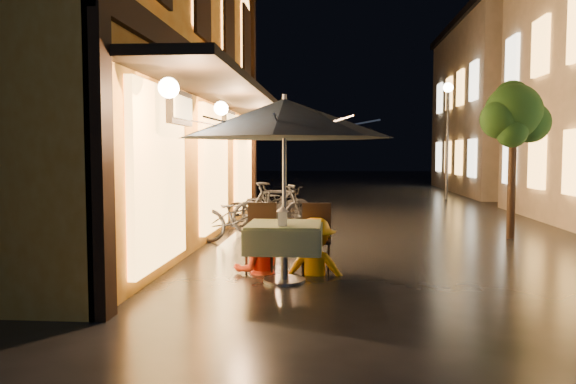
# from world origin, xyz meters

# --- Properties ---
(ground) EXTENTS (90.00, 90.00, 0.00)m
(ground) POSITION_xyz_m (0.00, 0.00, 0.00)
(ground) COLOR black
(ground) RESTS_ON ground
(west_building) EXTENTS (5.90, 11.40, 7.40)m
(west_building) POSITION_xyz_m (-5.72, 4.00, 3.71)
(west_building) COLOR orange
(west_building) RESTS_ON ground
(east_building_far) EXTENTS (7.30, 10.30, 7.30)m
(east_building_far) POSITION_xyz_m (7.49, 18.00, 3.66)
(east_building_far) COLOR #C4AC96
(east_building_far) RESTS_ON ground
(street_tree) EXTENTS (1.43, 1.20, 3.15)m
(street_tree) POSITION_xyz_m (2.41, 4.51, 2.42)
(street_tree) COLOR black
(street_tree) RESTS_ON ground
(streetlamp_far) EXTENTS (0.36, 0.36, 4.23)m
(streetlamp_far) POSITION_xyz_m (3.00, 14.00, 2.92)
(streetlamp_far) COLOR #59595E
(streetlamp_far) RESTS_ON ground
(cafe_table) EXTENTS (0.99, 0.99, 0.78)m
(cafe_table) POSITION_xyz_m (-1.75, 0.43, 0.59)
(cafe_table) COLOR #59595E
(cafe_table) RESTS_ON ground
(patio_umbrella) EXTENTS (2.83, 2.83, 2.46)m
(patio_umbrella) POSITION_xyz_m (-1.75, 0.43, 2.15)
(patio_umbrella) COLOR #59595E
(patio_umbrella) RESTS_ON ground
(cafe_chair_left) EXTENTS (0.42, 0.42, 0.97)m
(cafe_chair_left) POSITION_xyz_m (-2.15, 1.16, 0.54)
(cafe_chair_left) COLOR black
(cafe_chair_left) RESTS_ON ground
(cafe_chair_right) EXTENTS (0.42, 0.42, 0.97)m
(cafe_chair_right) POSITION_xyz_m (-1.35, 1.16, 0.54)
(cafe_chair_right) COLOR black
(cafe_chair_right) RESTS_ON ground
(table_lantern) EXTENTS (0.16, 0.16, 0.25)m
(table_lantern) POSITION_xyz_m (-1.75, 0.19, 0.92)
(table_lantern) COLOR white
(table_lantern) RESTS_ON cafe_table
(person_orange) EXTENTS (0.84, 0.74, 1.43)m
(person_orange) POSITION_xyz_m (-2.18, 1.00, 0.72)
(person_orange) COLOR #F74223
(person_orange) RESTS_ON ground
(person_yellow) EXTENTS (1.07, 0.71, 1.54)m
(person_yellow) POSITION_xyz_m (-1.35, 0.96, 0.77)
(person_yellow) COLOR #F59900
(person_yellow) RESTS_ON ground
(bicycle_0) EXTENTS (1.93, 0.79, 0.99)m
(bicycle_0) POSITION_xyz_m (-2.83, 3.49, 0.50)
(bicycle_0) COLOR #232329
(bicycle_0) RESTS_ON ground
(bicycle_1) EXTENTS (1.88, 0.99, 1.09)m
(bicycle_1) POSITION_xyz_m (-2.35, 4.83, 0.54)
(bicycle_1) COLOR black
(bicycle_1) RESTS_ON ground
(bicycle_2) EXTENTS (1.75, 0.64, 0.92)m
(bicycle_2) POSITION_xyz_m (-2.68, 5.61, 0.46)
(bicycle_2) COLOR black
(bicycle_2) RESTS_ON ground
(bicycle_3) EXTENTS (1.74, 0.79, 1.01)m
(bicycle_3) POSITION_xyz_m (-2.45, 6.07, 0.50)
(bicycle_3) COLOR black
(bicycle_3) RESTS_ON ground
(bicycle_4) EXTENTS (1.69, 1.11, 0.84)m
(bicycle_4) POSITION_xyz_m (-2.42, 7.45, 0.42)
(bicycle_4) COLOR black
(bicycle_4) RESTS_ON ground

